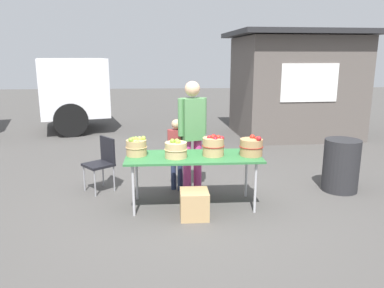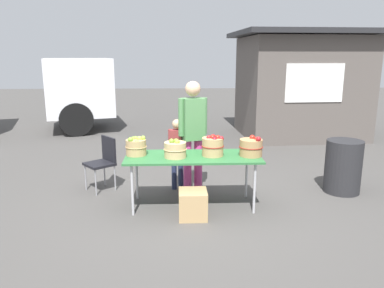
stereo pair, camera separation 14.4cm
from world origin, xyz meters
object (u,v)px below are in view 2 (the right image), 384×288
Objects in this scene: child_customer at (177,149)px; trash_barrel at (343,166)px; folding_chair at (103,159)px; apple_basket_red_0 at (213,146)px; market_table at (193,159)px; vendor_adult at (193,128)px; produce_crate at (193,204)px; apple_basket_green_1 at (175,149)px; apple_basket_green_0 at (136,147)px; apple_basket_red_1 at (251,147)px.

child_customer reaches higher than trash_barrel.
folding_chair is at bearing 21.86° from child_customer.
apple_basket_red_0 is 0.28× the size of child_customer.
child_customer reaches higher than market_table.
trash_barrel is at bearing 160.55° from vendor_adult.
apple_basket_green_1 is at bearing 124.39° from produce_crate.
produce_crate is at bearing 70.46° from vendor_adult.
apple_basket_red_0 is at bearing 96.89° from vendor_adult.
market_table is 2.46m from trash_barrel.
market_table reaches higher than produce_crate.
produce_crate is (0.20, -1.09, -0.49)m from child_customer.
apple_basket_green_1 is (-0.25, -0.07, 0.16)m from market_table.
apple_basket_green_1 is at bearing 49.97° from vendor_adult.
apple_basket_red_0 is at bearing 26.44° from folding_chair.
apple_basket_green_0 reaches higher than folding_chair.
trash_barrel is at bearing 11.65° from apple_basket_green_1.
apple_basket_green_1 is at bearing -15.09° from apple_basket_green_0.
market_table is at bearing 22.44° from folding_chair.
child_customer is (0.03, 0.75, -0.18)m from apple_basket_green_1.
vendor_adult is at bearing 87.54° from produce_crate.
produce_crate is at bearing -92.47° from market_table.
apple_basket_green_0 is 0.81× the size of produce_crate.
market_table is 1.61m from folding_chair.
apple_basket_red_0 is 0.95× the size of apple_basket_red_1.
apple_basket_green_0 is 0.26× the size of child_customer.
trash_barrel reaches higher than produce_crate.
apple_basket_green_1 is 0.38× the size of trash_barrel.
folding_chair is (-0.61, 0.67, -0.36)m from apple_basket_green_0.
produce_crate is at bearing -126.52° from apple_basket_red_0.
market_table is 2.26× the size of trash_barrel.
market_table is at bearing 179.29° from apple_basket_red_0.
produce_crate is (-0.84, -0.38, -0.69)m from apple_basket_red_1.
child_customer reaches higher than apple_basket_green_0.
apple_basket_green_1 is 0.18× the size of vendor_adult.
apple_basket_red_1 is at bearing 170.80° from child_customer.
folding_chair is 1.84m from produce_crate.
folding_chair is (-2.23, 0.78, -0.37)m from apple_basket_red_1.
apple_basket_red_0 is 0.85× the size of produce_crate.
folding_chair is at bearing 152.06° from market_table.
market_table is 5.05× the size of produce_crate.
apple_basket_green_0 is 0.36× the size of trash_barrel.
market_table is at bearing 15.78° from apple_basket_green_1.
apple_basket_red_0 reaches higher than folding_chair.
vendor_adult reaches higher than apple_basket_red_0.
apple_basket_red_0 reaches higher than apple_basket_green_0.
apple_basket_red_1 is (0.54, -0.03, -0.02)m from apple_basket_red_0.
child_customer is 3.08× the size of produce_crate.
produce_crate is at bearing -31.82° from apple_basket_green_0.
market_table is 0.66m from produce_crate.
folding_chair is at bearing 160.79° from apple_basket_red_1.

